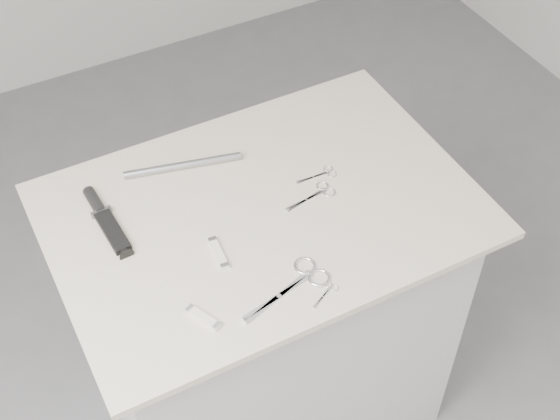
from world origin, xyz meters
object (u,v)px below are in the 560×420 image
tiny_scissors (327,292)px  pocket_knife_a (219,253)px  plinth (266,323)px  embroidery_scissors_b (322,174)px  metal_rail (183,165)px  pocket_knife_b (203,318)px  large_shears (300,280)px  sheathed_knife (104,217)px  embroidery_scissors_a (318,193)px

tiny_scissors → pocket_knife_a: size_ratio=0.81×
plinth → embroidery_scissors_b: embroidery_scissors_b is taller
metal_rail → pocket_knife_b: bearing=-107.8°
large_shears → pocket_knife_a: bearing=115.2°
embroidery_scissors_b → pocket_knife_a: 0.35m
tiny_scissors → metal_rail: (-0.12, 0.50, 0.01)m
large_shears → pocket_knife_a: (-0.13, 0.15, 0.00)m
plinth → pocket_knife_b: size_ratio=10.81×
metal_rail → large_shears: bearing=-79.1°
large_shears → tiny_scissors: 0.06m
pocket_knife_a → metal_rail: bearing=-2.5°
tiny_scissors → sheathed_knife: sheathed_knife is taller
large_shears → pocket_knife_b: pocket_knife_b is taller
metal_rail → pocket_knife_a: bearing=-97.6°
metal_rail → plinth: bearing=-62.0°
pocket_knife_a → pocket_knife_b: same height
plinth → large_shears: 0.53m
embroidery_scissors_b → metal_rail: 0.35m
tiny_scissors → pocket_knife_b: pocket_knife_b is taller
sheathed_knife → metal_rail: (0.23, 0.08, 0.00)m
metal_rail → tiny_scissors: bearing=-76.3°
plinth → large_shears: large_shears is taller
pocket_knife_a → metal_rail: (0.04, 0.30, 0.00)m
large_shears → metal_rail: bearing=86.5°
large_shears → pocket_knife_b: (-0.23, 0.01, 0.00)m
sheathed_knife → pocket_knife_b: sheathed_knife is taller
embroidery_scissors_a → pocket_knife_b: 0.44m
pocket_knife_a → pocket_knife_b: (-0.10, -0.14, -0.00)m
sheathed_knife → pocket_knife_a: 0.29m
pocket_knife_b → sheathed_knife: bearing=-11.8°
plinth → pocket_knife_b: (-0.25, -0.23, 0.48)m
embroidery_scissors_b → tiny_scissors: same height
pocket_knife_b → metal_rail: bearing=-43.4°
pocket_knife_b → pocket_knife_a: bearing=-60.7°
tiny_scissors → pocket_knife_a: bearing=100.8°
plinth → metal_rail: metal_rail is taller
metal_rail → embroidery_scissors_b: bearing=-31.5°
pocket_knife_a → embroidery_scissors_a: bearing=-73.0°
pocket_knife_a → plinth: bearing=-56.9°
large_shears → embroidery_scissors_a: bearing=37.7°
plinth → pocket_knife_a: (-0.15, -0.08, 0.48)m
embroidery_scissors_a → sheathed_knife: (-0.48, 0.16, 0.01)m
embroidery_scissors_b → sheathed_knife: 0.53m
large_shears → embroidery_scissors_b: size_ratio=2.12×
tiny_scissors → pocket_knife_b: size_ratio=0.92×
plinth → metal_rail: size_ratio=3.07×
large_shears → pocket_knife_b: bearing=163.9°
plinth → tiny_scissors: 0.55m
pocket_knife_a → metal_rail: metal_rail is taller
plinth → pocket_knife_a: size_ratio=9.53×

